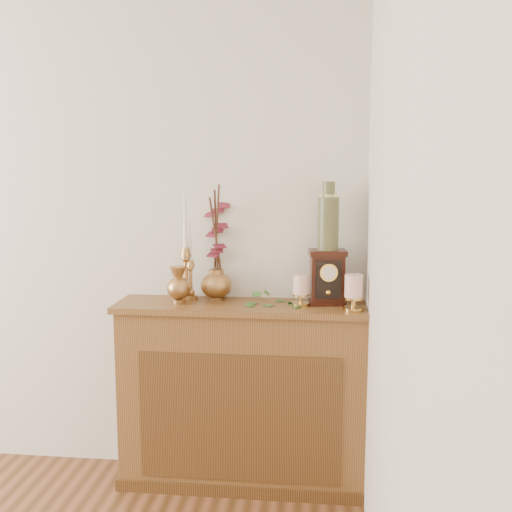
# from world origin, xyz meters

# --- Properties ---
(console_shelf) EXTENTS (1.24, 0.34, 0.93)m
(console_shelf) POSITION_xyz_m (1.40, 2.10, 0.44)
(console_shelf) COLOR brown
(console_shelf) RESTS_ON ground
(candlestick_left) EXTENTS (0.09, 0.09, 0.54)m
(candlestick_left) POSITION_xyz_m (1.11, 2.17, 1.11)
(candlestick_left) COLOR tan
(candlestick_left) RESTS_ON console_shelf
(candlestick_center) EXTENTS (0.07, 0.07, 0.41)m
(candlestick_center) POSITION_xyz_m (1.13, 2.17, 1.06)
(candlestick_center) COLOR tan
(candlestick_center) RESTS_ON console_shelf
(bud_vase) EXTENTS (0.11, 0.11, 0.18)m
(bud_vase) POSITION_xyz_m (1.09, 2.07, 1.02)
(bud_vase) COLOR tan
(bud_vase) RESTS_ON console_shelf
(ginger_jar) EXTENTS (0.24, 0.25, 0.58)m
(ginger_jar) POSITION_xyz_m (1.26, 2.22, 1.19)
(ginger_jar) COLOR tan
(ginger_jar) RESTS_ON console_shelf
(pillar_candle_left) EXTENTS (0.08, 0.08, 0.16)m
(pillar_candle_left) POSITION_xyz_m (1.68, 2.09, 1.01)
(pillar_candle_left) COLOR gold
(pillar_candle_left) RESTS_ON console_shelf
(pillar_candle_right) EXTENTS (0.09, 0.09, 0.18)m
(pillar_candle_right) POSITION_xyz_m (1.93, 2.01, 1.02)
(pillar_candle_right) COLOR gold
(pillar_candle_right) RESTS_ON console_shelf
(ivy_garland) EXTENTS (0.37, 0.19, 0.07)m
(ivy_garland) POSITION_xyz_m (1.59, 2.11, 0.94)
(ivy_garland) COLOR #316024
(ivy_garland) RESTS_ON console_shelf
(mantel_clock) EXTENTS (0.19, 0.14, 0.27)m
(mantel_clock) POSITION_xyz_m (1.81, 2.14, 1.06)
(mantel_clock) COLOR #34100A
(mantel_clock) RESTS_ON console_shelf
(ceramic_vase) EXTENTS (0.10, 0.10, 0.33)m
(ceramic_vase) POSITION_xyz_m (1.81, 2.14, 1.34)
(ceramic_vase) COLOR #1B362A
(ceramic_vase) RESTS_ON mantel_clock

